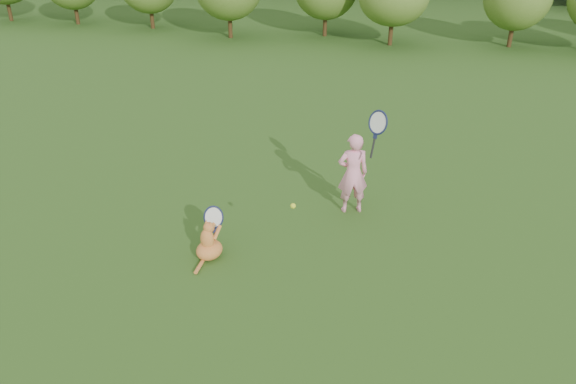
# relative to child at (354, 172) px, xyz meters

# --- Properties ---
(ground) EXTENTS (100.00, 100.00, 0.00)m
(ground) POSITION_rel_child_xyz_m (-1.02, -1.69, -0.67)
(ground) COLOR #204A14
(ground) RESTS_ON ground
(child) EXTENTS (0.76, 0.54, 1.89)m
(child) POSITION_rel_child_xyz_m (0.00, 0.00, 0.00)
(child) COLOR pink
(child) RESTS_ON ground
(cat) EXTENTS (0.56, 0.85, 0.74)m
(cat) POSITION_rel_child_xyz_m (-1.74, -1.63, -0.38)
(cat) COLOR #CF5A27
(cat) RESTS_ON ground
(tennis_ball) EXTENTS (0.07, 0.07, 0.07)m
(tennis_ball) POSITION_rel_child_xyz_m (-0.56, -1.83, 0.36)
(tennis_ball) COLOR #BDEC1B
(tennis_ball) RESTS_ON ground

